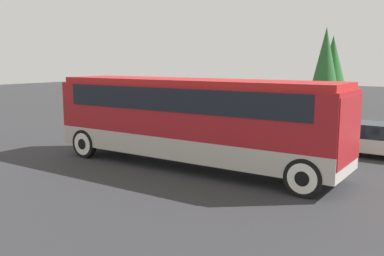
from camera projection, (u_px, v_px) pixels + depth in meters
ground_plane at (192, 167)px, 16.22m from camera, size 120.00×120.00×0.00m
tour_bus at (194, 114)px, 15.86m from camera, size 11.44×2.68×3.31m
parked_car_near at (198, 122)px, 23.21m from camera, size 4.13×1.85×1.35m
parked_car_mid at (361, 138)px, 18.31m from camera, size 4.77×1.97×1.40m
tree_left at (326, 56)px, 36.04m from camera, size 2.11×2.11×6.82m
tree_center at (332, 62)px, 37.87m from camera, size 2.52×2.52×6.21m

